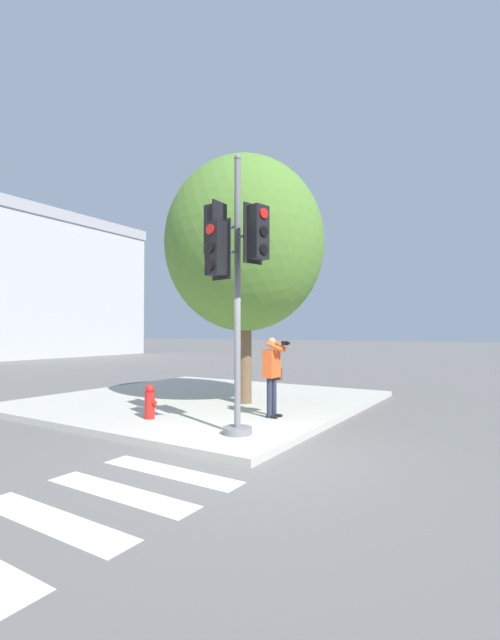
% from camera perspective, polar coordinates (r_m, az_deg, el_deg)
% --- Properties ---
extents(ground_plane, '(160.00, 160.00, 0.00)m').
position_cam_1_polar(ground_plane, '(6.99, -1.26, -17.49)').
color(ground_plane, slate).
extents(sidewalk_corner, '(8.00, 8.00, 0.13)m').
position_cam_1_polar(sidewalk_corner, '(11.76, -6.30, -10.61)').
color(sidewalk_corner, '#BCB7AD').
rests_on(sidewalk_corner, ground_plane).
extents(traffic_signal_pole, '(0.94, 1.36, 4.94)m').
position_cam_1_polar(traffic_signal_pole, '(7.49, -2.48, 7.30)').
color(traffic_signal_pole, slate).
rests_on(traffic_signal_pole, sidewalk_corner).
extents(person_photographer, '(0.58, 0.54, 1.67)m').
position_cam_1_polar(person_photographer, '(9.04, 3.02, -6.61)').
color(person_photographer, black).
rests_on(person_photographer, sidewalk_corner).
extents(street_tree, '(3.99, 3.99, 6.19)m').
position_cam_1_polar(street_tree, '(10.95, -0.75, 10.00)').
color(street_tree, brown).
rests_on(street_tree, sidewalk_corner).
extents(fire_hydrant, '(0.20, 0.26, 0.70)m').
position_cam_1_polar(fire_hydrant, '(9.16, -13.22, -10.57)').
color(fire_hydrant, red).
rests_on(fire_hydrant, sidewalk_corner).
extents(building_right, '(15.10, 9.09, 10.81)m').
position_cam_1_polar(building_right, '(38.01, -26.81, 3.90)').
color(building_right, '#BCBCC1').
rests_on(building_right, ground_plane).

